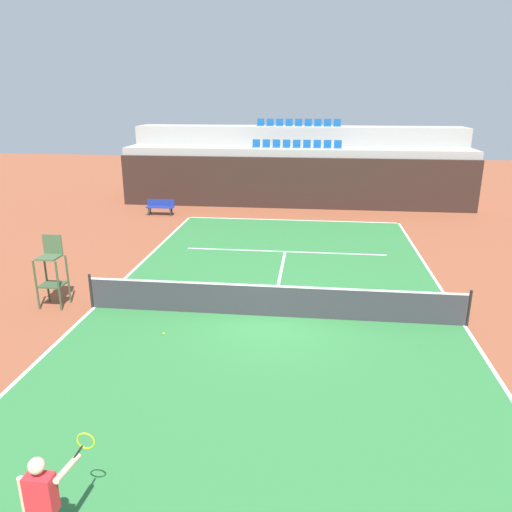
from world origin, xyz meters
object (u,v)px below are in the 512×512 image
object	(u,v)px
player_bench	(160,206)
tennis_ball_1	(164,334)
umpire_chair	(52,269)
player	(44,503)
tennis_net	(272,300)

from	to	relation	value
player_bench	tennis_ball_1	xyz separation A→B (m)	(4.34, -13.85, -0.46)
player_bench	umpire_chair	bearing A→B (deg)	-87.94
umpire_chair	player_bench	world-z (taller)	umpire_chair
player	player_bench	bearing A→B (deg)	89.22
tennis_net	player_bench	distance (m)	14.24
player_bench	tennis_ball_1	size ratio (longest dim) A/B	22.73
umpire_chair	player_bench	xyz separation A→B (m)	(-0.44, 12.27, -0.68)
tennis_net	tennis_ball_1	xyz separation A→B (m)	(-2.80, -1.53, -0.47)
player	player_bench	size ratio (longest dim) A/B	1.14
player_bench	player	bearing A→B (deg)	-76.91
umpire_chair	player_bench	distance (m)	12.29
umpire_chair	player	bearing A→B (deg)	-62.53
player	tennis_net	bearing A→B (deg)	60.48
tennis_net	umpire_chair	size ratio (longest dim) A/B	5.04
umpire_chair	tennis_net	bearing A→B (deg)	-0.48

